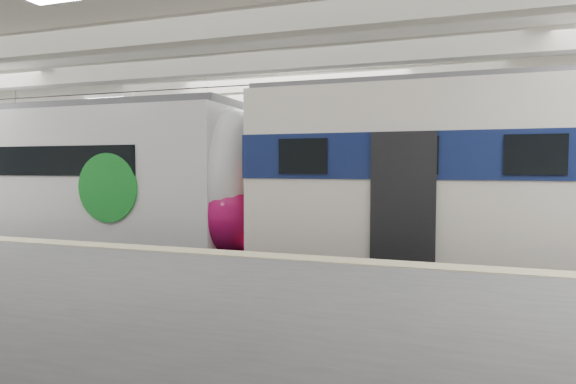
% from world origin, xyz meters
% --- Properties ---
extents(station_hall, '(36.00, 24.00, 5.75)m').
position_xyz_m(station_hall, '(0.00, -1.74, 3.24)').
color(station_hall, black).
rests_on(station_hall, ground).
extents(modern_emu, '(13.57, 2.80, 4.39)m').
position_xyz_m(modern_emu, '(-5.55, -0.00, 2.16)').
color(modern_emu, silver).
rests_on(modern_emu, ground).
extents(far_train, '(14.39, 3.33, 4.55)m').
position_xyz_m(far_train, '(-8.00, 5.50, 2.35)').
color(far_train, silver).
rests_on(far_train, ground).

